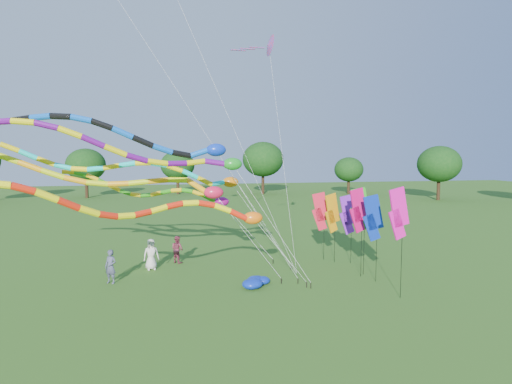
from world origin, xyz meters
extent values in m
plane|color=#2E5C18|center=(0.00, 0.00, 0.00)|extent=(160.00, 160.00, 0.00)
cylinder|color=#382314|center=(37.43, 41.37, 1.47)|extent=(0.50, 0.50, 2.94)
ellipsoid|color=#103C11|center=(37.43, 41.37, 5.31)|extent=(6.20, 6.20, 5.27)
cylinder|color=#382314|center=(26.12, 50.96, 1.56)|extent=(0.50, 0.50, 3.13)
ellipsoid|color=#103C11|center=(26.12, 50.96, 5.64)|extent=(6.60, 6.60, 5.61)
cylinder|color=#382314|center=(12.21, 56.76, 1.71)|extent=(0.50, 0.50, 3.41)
ellipsoid|color=#103C11|center=(12.21, 56.76, 6.16)|extent=(7.20, 7.20, 6.12)
cylinder|color=#382314|center=(-2.79, 55.84, 1.54)|extent=(0.50, 0.50, 3.07)
ellipsoid|color=#103C11|center=(-2.79, 55.84, 5.54)|extent=(6.48, 6.48, 5.51)
cylinder|color=#382314|center=(-17.03, 52.82, 1.78)|extent=(0.50, 0.50, 3.56)
ellipsoid|color=#103C11|center=(-17.03, 52.82, 6.44)|extent=(7.53, 7.53, 6.40)
cylinder|color=black|center=(2.55, 2.43, 0.15)|extent=(0.05, 0.05, 0.30)
cylinder|color=silver|center=(1.06, 1.94, 2.05)|extent=(0.02, 0.02, 4.73)
ellipsoid|color=orange|center=(-0.44, 1.46, 3.82)|extent=(0.93, 0.60, 0.60)
cylinder|color=red|center=(-1.14, 1.33, 4.00)|extent=(0.27, 0.27, 0.83)
cylinder|color=#FFF10D|center=(-1.88, 1.28, 4.33)|extent=(0.27, 0.27, 0.79)
cylinder|color=red|center=(-2.61, 1.20, 4.55)|extent=(0.27, 0.27, 0.74)
cylinder|color=#FFF10D|center=(-3.32, 1.06, 4.63)|extent=(0.27, 0.27, 0.72)
cylinder|color=red|center=(-4.01, 0.86, 4.57)|extent=(0.27, 0.27, 0.73)
cylinder|color=#FFF10D|center=(-4.68, 0.60, 4.45)|extent=(0.27, 0.27, 0.74)
cylinder|color=red|center=(-5.34, 0.28, 4.33)|extent=(0.27, 0.27, 0.74)
cylinder|color=#FFF10D|center=(-5.97, -0.10, 4.29)|extent=(0.27, 0.27, 0.74)
cylinder|color=red|center=(-6.60, -0.49, 4.39)|extent=(0.27, 0.27, 0.77)
cylinder|color=#FFF10D|center=(-7.22, -0.90, 4.63)|extent=(0.27, 0.27, 0.80)
cylinder|color=red|center=(-7.85, -1.29, 4.96)|extent=(0.27, 0.27, 0.82)
cylinder|color=#FFF10D|center=(-8.50, -1.64, 5.31)|extent=(0.27, 0.27, 0.80)
cylinder|color=red|center=(-9.16, -1.93, 5.60)|extent=(0.27, 0.27, 0.76)
cylinder|color=black|center=(1.45, 3.33, 0.15)|extent=(0.05, 0.05, 0.30)
cylinder|color=silver|center=(-0.28, 3.56, 2.56)|extent=(0.02, 0.02, 5.74)
ellipsoid|color=#E01841|center=(-2.01, 3.80, 4.83)|extent=(1.00, 0.65, 0.65)
cylinder|color=#FFA00D|center=(-2.82, 4.17, 5.13)|extent=(0.29, 0.29, 1.28)
cylinder|color=#D5E20B|center=(-3.77, 4.58, 5.44)|extent=(0.29, 0.29, 1.00)
cylinder|color=#FFA00D|center=(-4.76, 4.70, 5.42)|extent=(0.29, 0.29, 1.00)
cylinder|color=#D5E20B|center=(-5.76, 4.76, 5.33)|extent=(0.29, 0.29, 1.01)
cylinder|color=#FFA00D|center=(-6.76, 4.76, 5.28)|extent=(0.29, 0.29, 1.01)
cylinder|color=#D5E20B|center=(-7.78, 4.73, 5.32)|extent=(0.29, 0.29, 1.02)
cylinder|color=#FFA00D|center=(-8.79, 4.67, 5.50)|extent=(0.29, 0.29, 1.05)
cylinder|color=#D5E20B|center=(-9.80, 4.62, 5.81)|extent=(0.29, 0.29, 1.08)
cylinder|color=#FFA00D|center=(-10.81, 4.60, 6.20)|extent=(0.29, 0.29, 1.09)
cylinder|color=#D5E20B|center=(-11.82, 4.63, 6.59)|extent=(0.29, 0.29, 1.07)
cylinder|color=black|center=(2.72, 2.27, 0.15)|extent=(0.05, 0.05, 0.30)
cylinder|color=silver|center=(0.71, 2.16, 3.30)|extent=(0.02, 0.02, 7.25)
ellipsoid|color=#1A931F|center=(-1.29, 2.06, 6.32)|extent=(0.91, 0.58, 0.58)
cylinder|color=#640B7D|center=(-2.09, 2.25, 6.39)|extent=(0.26, 0.26, 1.00)
cylinder|color=yellow|center=(-2.98, 2.36, 6.41)|extent=(0.26, 0.26, 0.90)
cylinder|color=#640B7D|center=(-3.86, 2.16, 6.35)|extent=(0.26, 0.26, 0.90)
cylinder|color=yellow|center=(-4.73, 1.92, 6.41)|extent=(0.26, 0.26, 0.91)
cylinder|color=#640B7D|center=(-5.60, 1.68, 6.61)|extent=(0.26, 0.26, 0.94)
cylinder|color=yellow|center=(-6.47, 1.46, 6.93)|extent=(0.26, 0.26, 0.97)
cylinder|color=#640B7D|center=(-7.35, 1.28, 7.31)|extent=(0.26, 0.26, 0.97)
cylinder|color=yellow|center=(-8.22, 1.16, 7.68)|extent=(0.26, 0.26, 0.95)
cylinder|color=#640B7D|center=(-9.10, 1.11, 7.95)|extent=(0.26, 0.26, 0.91)
cylinder|color=yellow|center=(-9.99, 1.12, 8.09)|extent=(0.26, 0.26, 0.89)
cylinder|color=black|center=(2.30, 3.14, 0.15)|extent=(0.05, 0.05, 0.30)
cylinder|color=silver|center=(0.18, 3.16, 3.63)|extent=(0.02, 0.02, 7.94)
ellipsoid|color=#0D31BE|center=(-1.94, 3.18, 6.99)|extent=(0.98, 0.63, 0.63)
cylinder|color=blue|center=(-2.73, 3.21, 6.84)|extent=(0.29, 0.29, 0.93)
cylinder|color=black|center=(-3.62, 3.14, 6.78)|extent=(0.29, 0.29, 0.92)
cylinder|color=blue|center=(-4.51, 2.96, 7.02)|extent=(0.29, 0.29, 0.95)
cylinder|color=black|center=(-5.39, 2.81, 7.36)|extent=(0.29, 0.29, 0.98)
cylinder|color=blue|center=(-6.28, 2.72, 7.76)|extent=(0.29, 0.29, 0.97)
cylinder|color=black|center=(-7.16, 2.68, 8.11)|extent=(0.29, 0.29, 0.94)
cylinder|color=blue|center=(-8.05, 2.72, 8.36)|extent=(0.29, 0.29, 0.91)
cylinder|color=black|center=(-8.93, 2.81, 8.47)|extent=(0.29, 0.29, 0.89)
cylinder|color=blue|center=(-9.81, 2.97, 8.44)|extent=(0.29, 0.29, 0.90)
cylinder|color=black|center=(-10.70, 3.16, 8.33)|extent=(0.29, 0.29, 0.91)
cylinder|color=blue|center=(-11.58, 3.36, 8.23)|extent=(0.29, 0.29, 0.91)
cylinder|color=black|center=(2.73, 5.93, 0.15)|extent=(0.05, 0.05, 0.30)
cylinder|color=silver|center=(0.92, 5.77, 2.76)|extent=(0.02, 0.02, 6.15)
ellipsoid|color=orange|center=(-0.89, 5.61, 5.24)|extent=(0.90, 0.58, 0.58)
cylinder|color=#0CDBD3|center=(-1.61, 5.35, 5.20)|extent=(0.26, 0.26, 0.89)
cylinder|color=yellow|center=(-2.37, 5.03, 5.35)|extent=(0.26, 0.26, 0.88)
cylinder|color=#0CDBD3|center=(-3.15, 4.88, 5.73)|extent=(0.26, 0.26, 0.87)
cylinder|color=yellow|center=(-3.93, 4.81, 6.05)|extent=(0.26, 0.26, 0.83)
cylinder|color=#0CDBD3|center=(-4.72, 4.80, 6.26)|extent=(0.26, 0.26, 0.80)
cylinder|color=yellow|center=(-5.51, 4.86, 6.32)|extent=(0.26, 0.26, 0.80)
cylinder|color=#0CDBD3|center=(-6.31, 4.95, 6.26)|extent=(0.26, 0.26, 0.81)
cylinder|color=yellow|center=(-7.11, 5.08, 6.14)|extent=(0.26, 0.26, 0.82)
cylinder|color=#0CDBD3|center=(-7.91, 5.20, 6.03)|extent=(0.26, 0.26, 0.81)
cylinder|color=yellow|center=(-8.71, 5.29, 6.02)|extent=(0.26, 0.26, 0.80)
cylinder|color=#0CDBD3|center=(-9.50, 5.34, 6.15)|extent=(0.26, 0.26, 0.82)
cylinder|color=yellow|center=(-10.29, 5.33, 6.41)|extent=(0.26, 0.26, 0.85)
cylinder|color=#0CDBD3|center=(-11.07, 5.25, 6.76)|extent=(0.26, 0.26, 0.87)
cylinder|color=yellow|center=(-11.84, 5.11, 7.11)|extent=(0.26, 0.26, 0.86)
cylinder|color=black|center=(1.99, 7.39, 0.15)|extent=(0.05, 0.05, 0.30)
cylinder|color=silver|center=(0.44, 7.69, 2.08)|extent=(0.02, 0.02, 4.80)
ellipsoid|color=#8C0C6C|center=(-1.11, 7.99, 3.89)|extent=(0.91, 0.59, 0.59)
cylinder|color=#2B9213|center=(-1.83, 7.85, 4.10)|extent=(0.26, 0.26, 0.96)
cylinder|color=#EDB40C|center=(-2.53, 7.74, 4.44)|extent=(0.26, 0.26, 0.70)
cylinder|color=#2B9213|center=(-3.16, 7.96, 4.60)|extent=(0.26, 0.26, 0.68)
cylinder|color=#EDB40C|center=(-3.78, 8.23, 4.61)|extent=(0.26, 0.26, 0.69)
cylinder|color=#2B9213|center=(-4.40, 8.53, 4.51)|extent=(0.26, 0.26, 0.70)
cylinder|color=#EDB40C|center=(-5.01, 8.85, 4.37)|extent=(0.26, 0.26, 0.70)
cylinder|color=#2B9213|center=(-5.63, 9.15, 4.27)|extent=(0.26, 0.26, 0.69)
cylinder|color=#EDB40C|center=(-6.25, 9.42, 4.27)|extent=(0.26, 0.26, 0.68)
cylinder|color=#2B9213|center=(-6.89, 9.63, 4.41)|extent=(0.26, 0.26, 0.70)
cylinder|color=#EDB40C|center=(-7.53, 9.78, 4.68)|extent=(0.26, 0.26, 0.74)
cylinder|color=#2B9213|center=(-8.19, 9.86, 5.02)|extent=(0.26, 0.26, 0.76)
cylinder|color=#EDB40C|center=(-8.86, 9.88, 5.35)|extent=(0.26, 0.26, 0.74)
cylinder|color=#2B9213|center=(-9.54, 9.85, 5.60)|extent=(0.26, 0.26, 0.71)
cylinder|color=#EDB40C|center=(-10.23, 9.79, 5.70)|extent=(0.26, 0.26, 0.69)
cylinder|color=black|center=(2.50, 4.00, 0.15)|extent=(0.04, 0.04, 0.30)
cylinder|color=silver|center=(-1.01, 4.57, 8.47)|extent=(0.01, 0.01, 17.83)
cylinder|color=black|center=(2.50, 4.00, 0.15)|extent=(0.04, 0.04, 0.30)
cylinder|color=silver|center=(-3.55, 4.52, 9.70)|extent=(0.01, 0.01, 22.39)
cylinder|color=black|center=(2.50, 4.00, 0.15)|extent=(0.04, 0.04, 0.30)
cylinder|color=silver|center=(2.01, 5.33, 6.66)|extent=(0.01, 0.01, 13.04)
cone|color=purple|center=(1.53, 6.66, 13.03)|extent=(1.24, 1.35, 1.40)
cube|color=purple|center=(0.83, 6.66, 12.88)|extent=(0.90, 0.12, 0.04)
cube|color=purple|center=(0.28, 6.66, 12.76)|extent=(0.90, 0.12, 0.04)
cube|color=purple|center=(-0.27, 6.66, 12.64)|extent=(0.90, 0.12, 0.04)
cylinder|color=black|center=(6.81, 6.62, 1.98)|extent=(0.02, 0.02, 3.96)
cube|color=purple|center=(6.59, 6.62, 3.36)|extent=(1.16, 0.10, 1.93)
cube|color=purple|center=(6.51, 6.62, 2.56)|extent=(1.01, 0.09, 1.51)
cylinder|color=black|center=(6.50, 2.72, 2.16)|extent=(0.02, 0.02, 4.33)
cube|color=#0B2AA1|center=(6.28, 2.74, 3.73)|extent=(1.16, 0.20, 1.93)
cube|color=#0B2AA1|center=(6.21, 2.75, 2.93)|extent=(1.01, 0.18, 1.51)
cylinder|color=black|center=(6.13, 3.75, 2.31)|extent=(0.02, 0.02, 4.61)
cube|color=#DD0C62|center=(5.91, 3.72, 4.01)|extent=(1.16, 0.25, 1.93)
cube|color=#DD0C62|center=(5.83, 3.71, 3.21)|extent=(1.01, 0.23, 1.51)
cylinder|color=black|center=(6.45, 4.08, 2.30)|extent=(0.02, 0.02, 4.60)
cube|color=#21A317|center=(6.24, 4.15, 4.00)|extent=(1.12, 0.46, 1.93)
cube|color=#21A317|center=(6.16, 4.18, 3.20)|extent=(0.98, 0.41, 1.51)
cylinder|color=black|center=(5.89, 7.03, 2.02)|extent=(0.02, 0.02, 4.03)
cube|color=orange|center=(5.68, 6.96, 3.43)|extent=(1.12, 0.43, 1.93)
cube|color=orange|center=(5.61, 6.94, 2.63)|extent=(0.98, 0.39, 1.51)
cylinder|color=black|center=(6.42, 0.08, 2.47)|extent=(0.02, 0.02, 4.93)
cube|color=#FE0EA4|center=(6.20, 0.05, 4.33)|extent=(1.16, 0.25, 1.93)
cube|color=#FE0EA4|center=(6.12, 0.04, 3.53)|extent=(1.01, 0.23, 1.51)
cylinder|color=black|center=(5.46, 7.78, 2.01)|extent=(0.02, 0.02, 4.03)
cube|color=red|center=(5.25, 7.84, 3.43)|extent=(1.14, 0.36, 1.93)
cube|color=red|center=(5.17, 7.86, 2.63)|extent=(0.99, 0.32, 1.51)
ellipsoid|color=#0C29A7|center=(0.20, 3.64, 0.23)|extent=(0.82, 0.82, 0.45)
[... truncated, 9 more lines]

